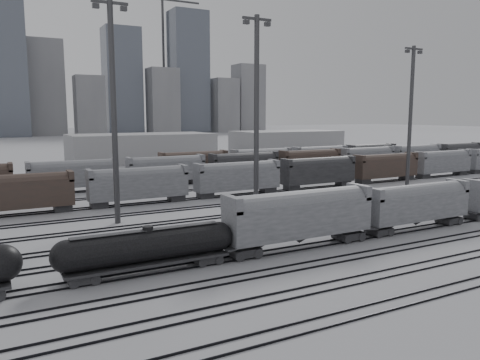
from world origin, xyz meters
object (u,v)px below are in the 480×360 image
hopper_car_b (417,202)px  light_mast_c (256,112)px  tank_car_b (148,247)px  hopper_car_a (300,214)px

hopper_car_b → light_mast_c: 23.06m
hopper_car_b → tank_car_b: bearing=180.0°
hopper_car_b → light_mast_c: (-12.73, 15.99, 10.67)m
tank_car_b → hopper_car_b: (32.71, 0.00, 0.99)m
tank_car_b → hopper_car_b: size_ratio=1.08×
hopper_car_a → light_mast_c: 19.49m
hopper_car_a → light_mast_c: (4.15, 15.99, 10.34)m
tank_car_b → hopper_car_a: hopper_car_a is taller
hopper_car_a → light_mast_c: light_mast_c is taller
tank_car_b → light_mast_c: size_ratio=0.61×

